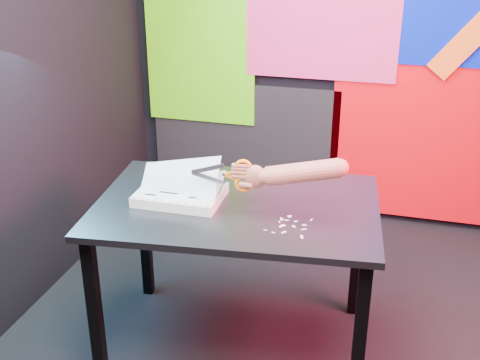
% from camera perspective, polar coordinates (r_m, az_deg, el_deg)
% --- Properties ---
extents(room, '(3.01, 3.01, 2.71)m').
position_cam_1_polar(room, '(2.39, 8.68, 10.32)').
color(room, black).
rests_on(room, ground).
extents(backdrop, '(2.88, 0.05, 2.08)m').
position_cam_1_polar(backdrop, '(3.90, 12.11, 9.19)').
color(backdrop, red).
rests_on(backdrop, ground).
extents(work_table, '(1.30, 0.94, 0.75)m').
position_cam_1_polar(work_table, '(2.66, -0.30, -3.90)').
color(work_table, black).
rests_on(work_table, ground).
extents(printout_stack, '(0.39, 0.28, 0.19)m').
position_cam_1_polar(printout_stack, '(2.65, -5.68, -1.36)').
color(printout_stack, silver).
rests_on(printout_stack, work_table).
extents(scissors, '(0.26, 0.04, 0.15)m').
position_cam_1_polar(scissors, '(2.52, -0.09, 0.43)').
color(scissors, silver).
rests_on(scissors, printout_stack).
extents(hand_forearm, '(0.47, 0.11, 0.15)m').
position_cam_1_polar(hand_forearm, '(2.48, 5.20, 0.68)').
color(hand_forearm, '#AE5343').
rests_on(hand_forearm, work_table).
extents(paper_clippings, '(0.17, 0.18, 0.00)m').
position_cam_1_polar(paper_clippings, '(2.44, 4.76, -4.30)').
color(paper_clippings, silver).
rests_on(paper_clippings, work_table).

